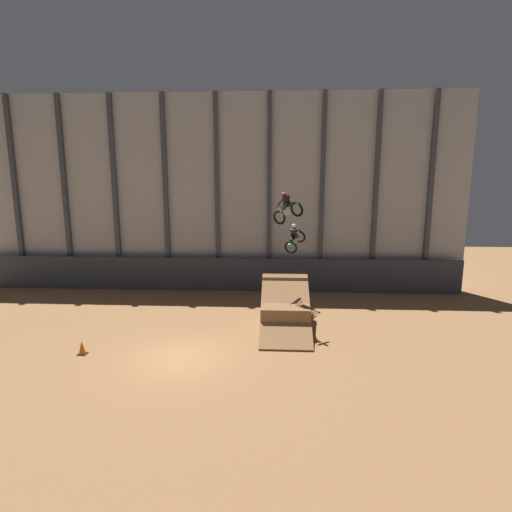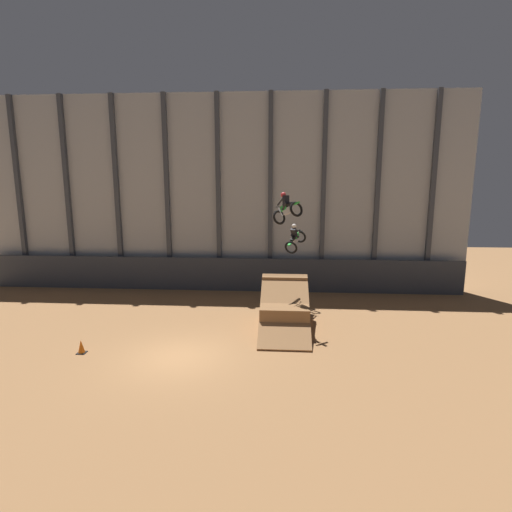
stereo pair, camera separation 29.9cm
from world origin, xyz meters
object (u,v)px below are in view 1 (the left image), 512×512
dirt_ramp (285,310)px  traffic_cone_near_ramp (82,348)px  rider_bike_left_air (287,209)px  rider_bike_right_air (295,238)px

dirt_ramp → traffic_cone_near_ramp: dirt_ramp is taller
dirt_ramp → rider_bike_left_air: 4.97m
rider_bike_right_air → traffic_cone_near_ramp: 11.83m
dirt_ramp → rider_bike_right_air: bearing=79.4°
dirt_ramp → traffic_cone_near_ramp: size_ratio=7.98×
dirt_ramp → rider_bike_right_air: 4.33m
rider_bike_left_air → traffic_cone_near_ramp: size_ratio=3.05×
traffic_cone_near_ramp → rider_bike_left_air: bearing=26.3°
rider_bike_left_air → rider_bike_right_air: size_ratio=0.94×
dirt_ramp → traffic_cone_near_ramp: 9.30m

